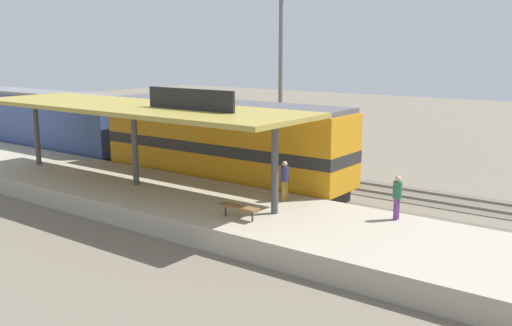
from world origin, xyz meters
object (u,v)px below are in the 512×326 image
person_walking (285,179)px  platform_bench (239,207)px  locomotive (222,144)px  passenger_carriage_single (26,120)px  person_waiting (397,195)px  light_mast (281,30)px

person_walking → platform_bench: bearing=-178.7°
locomotive → passenger_carriage_single: size_ratio=0.72×
person_waiting → person_walking: bearing=92.7°
light_mast → platform_bench: bearing=-151.5°
person_waiting → locomotive: bearing=76.7°
platform_bench → locomotive: locomotive is taller
passenger_carriage_single → light_mast: 19.08m
platform_bench → person_waiting: size_ratio=0.99×
person_waiting → platform_bench: bearing=125.5°
passenger_carriage_single → light_mast: size_ratio=1.71×
light_mast → passenger_carriage_single: bearing=115.5°
light_mast → person_waiting: bearing=-129.9°
light_mast → person_walking: light_mast is taller
platform_bench → locomotive: (6.00, 5.82, 1.07)m
locomotive → person_walking: size_ratio=8.44×
light_mast → person_walking: 14.48m
platform_bench → person_waiting: bearing=-54.5°
locomotive → light_mast: (7.80, 1.68, 5.99)m
light_mast → person_walking: size_ratio=6.84×
person_walking → locomotive: bearing=64.3°
passenger_carriage_single → person_walking: passenger_carriage_single is taller
person_waiting → passenger_carriage_single: bearing=85.0°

